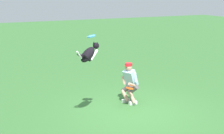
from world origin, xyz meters
name	(u,v)px	position (x,y,z in m)	size (l,w,h in m)	color
ground_plane	(135,112)	(0.00, 0.00, 0.00)	(60.00, 60.00, 0.00)	#376C33
person	(130,82)	(-0.22, -0.69, 0.70)	(0.52, 0.69, 1.29)	silver
dog	(89,54)	(1.37, -0.04, 1.83)	(0.86, 0.59, 0.53)	black
frisbee_flying	(91,36)	(1.28, -0.10, 2.27)	(0.22, 0.22, 0.02)	#2E85E0
frisbee_held	(130,88)	(-0.03, -0.35, 0.61)	(0.23, 0.23, 0.02)	#F55110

